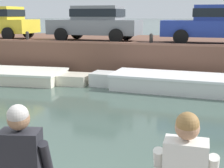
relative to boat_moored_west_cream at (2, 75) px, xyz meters
The scene contains 10 objects.
ground_plane 6.36m from the boat_moored_west_cream, 29.01° to the right, with size 400.00×400.00×0.00m, color #42564C.
far_quay_wall 7.18m from the boat_moored_west_cream, 39.10° to the left, with size 60.00×6.00×1.43m, color brown.
far_wall_coping 5.92m from the boat_moored_west_cream, 16.40° to the left, with size 60.00×0.24×0.08m, color brown.
boat_moored_west_cream is the anchor object (origin of this frame).
boat_moored_central_white 6.70m from the boat_moored_west_cream, ahead, with size 5.55×1.94×0.57m.
car_left_inner_grey 4.65m from the boat_moored_west_cream, 43.46° to the left, with size 4.11×1.98×1.54m.
car_centre_blue 8.97m from the boat_moored_west_cream, 19.26° to the left, with size 4.39×1.97×1.54m.
mooring_bollard_west 2.29m from the boat_moored_west_cream, 83.70° to the left, with size 0.15×0.15×0.44m.
mooring_bollard_mid 6.14m from the boat_moored_west_cream, 17.19° to the left, with size 0.15×0.15×0.44m.
person_seated_right 10.32m from the boat_moored_west_cream, 53.66° to the right, with size 0.58×0.59×0.96m.
Camera 1 is at (2.04, -2.92, 2.60)m, focal length 50.00 mm.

